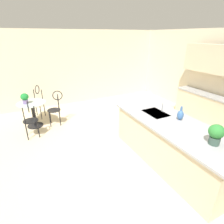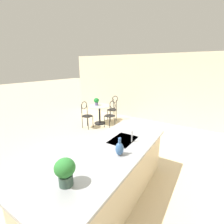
{
  "view_description": "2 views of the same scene",
  "coord_description": "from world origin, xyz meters",
  "px_view_note": "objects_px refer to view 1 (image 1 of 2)",
  "views": [
    {
      "loc": [
        2.6,
        -1.67,
        2.52
      ],
      "look_at": [
        -0.81,
        0.05,
        0.88
      ],
      "focal_mm": 29.01,
      "sensor_mm": 36.0,
      "label": 1
    },
    {
      "loc": [
        2.2,
        2.16,
        2.26
      ],
      "look_at": [
        -1.33,
        -0.08,
        1.05
      ],
      "focal_mm": 25.9,
      "sensor_mm": 36.0,
      "label": 2
    }
  ],
  "objects_px": {
    "potted_plant_on_table": "(25,98)",
    "potted_plant_counter_far": "(216,133)",
    "chair_by_island": "(56,106)",
    "vase_on_counter": "(180,115)",
    "bistro_table": "(33,112)",
    "chair_toward_desk": "(30,118)",
    "chair_near_window": "(38,100)"
  },
  "relations": [
    {
      "from": "potted_plant_on_table",
      "to": "potted_plant_counter_far",
      "type": "relative_size",
      "value": 0.88
    },
    {
      "from": "chair_by_island",
      "to": "vase_on_counter",
      "type": "bearing_deg",
      "value": 35.08
    },
    {
      "from": "bistro_table",
      "to": "potted_plant_on_table",
      "type": "relative_size",
      "value": 2.69
    },
    {
      "from": "potted_plant_counter_far",
      "to": "vase_on_counter",
      "type": "distance_m",
      "value": 0.93
    },
    {
      "from": "chair_toward_desk",
      "to": "potted_plant_counter_far",
      "type": "xyz_separation_m",
      "value": [
        3.22,
        2.52,
        0.54
      ]
    },
    {
      "from": "chair_toward_desk",
      "to": "potted_plant_counter_far",
      "type": "bearing_deg",
      "value": 38.09
    },
    {
      "from": "chair_by_island",
      "to": "chair_toward_desk",
      "type": "height_order",
      "value": "same"
    },
    {
      "from": "chair_toward_desk",
      "to": "chair_by_island",
      "type": "bearing_deg",
      "value": 125.01
    },
    {
      "from": "potted_plant_on_table",
      "to": "vase_on_counter",
      "type": "xyz_separation_m",
      "value": [
        2.98,
        2.75,
        0.12
      ]
    },
    {
      "from": "bistro_table",
      "to": "vase_on_counter",
      "type": "height_order",
      "value": "vase_on_counter"
    },
    {
      "from": "bistro_table",
      "to": "potted_plant_on_table",
      "type": "distance_m",
      "value": 0.48
    },
    {
      "from": "potted_plant_on_table",
      "to": "vase_on_counter",
      "type": "relative_size",
      "value": 1.03
    },
    {
      "from": "chair_near_window",
      "to": "potted_plant_on_table",
      "type": "relative_size",
      "value": 3.51
    },
    {
      "from": "chair_near_window",
      "to": "potted_plant_counter_far",
      "type": "bearing_deg",
      "value": 25.81
    },
    {
      "from": "chair_near_window",
      "to": "potted_plant_counter_far",
      "type": "distance_m",
      "value": 5.08
    },
    {
      "from": "bistro_table",
      "to": "chair_toward_desk",
      "type": "bearing_deg",
      "value": -8.98
    },
    {
      "from": "bistro_table",
      "to": "chair_toward_desk",
      "type": "distance_m",
      "value": 0.69
    },
    {
      "from": "bistro_table",
      "to": "vase_on_counter",
      "type": "xyz_separation_m",
      "value": [
        2.98,
        2.61,
        0.58
      ]
    },
    {
      "from": "chair_by_island",
      "to": "potted_plant_on_table",
      "type": "bearing_deg",
      "value": -101.11
    },
    {
      "from": "bistro_table",
      "to": "potted_plant_counter_far",
      "type": "height_order",
      "value": "potted_plant_counter_far"
    },
    {
      "from": "chair_by_island",
      "to": "potted_plant_counter_far",
      "type": "distance_m",
      "value": 4.17
    },
    {
      "from": "chair_by_island",
      "to": "vase_on_counter",
      "type": "distance_m",
      "value": 3.49
    },
    {
      "from": "potted_plant_on_table",
      "to": "chair_by_island",
      "type": "bearing_deg",
      "value": 78.89
    },
    {
      "from": "potted_plant_counter_far",
      "to": "chair_by_island",
      "type": "bearing_deg",
      "value": -154.37
    },
    {
      "from": "chair_by_island",
      "to": "vase_on_counter",
      "type": "relative_size",
      "value": 3.62
    },
    {
      "from": "chair_toward_desk",
      "to": "potted_plant_counter_far",
      "type": "distance_m",
      "value": 4.12
    },
    {
      "from": "chair_near_window",
      "to": "chair_by_island",
      "type": "bearing_deg",
      "value": 26.6
    },
    {
      "from": "chair_near_window",
      "to": "vase_on_counter",
      "type": "relative_size",
      "value": 3.62
    },
    {
      "from": "chair_near_window",
      "to": "vase_on_counter",
      "type": "distance_m",
      "value": 4.39
    },
    {
      "from": "bistro_table",
      "to": "chair_by_island",
      "type": "distance_m",
      "value": 0.66
    },
    {
      "from": "potted_plant_on_table",
      "to": "chair_near_window",
      "type": "bearing_deg",
      "value": 152.04
    },
    {
      "from": "chair_by_island",
      "to": "vase_on_counter",
      "type": "xyz_separation_m",
      "value": [
        2.83,
        1.99,
        0.46
      ]
    }
  ]
}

